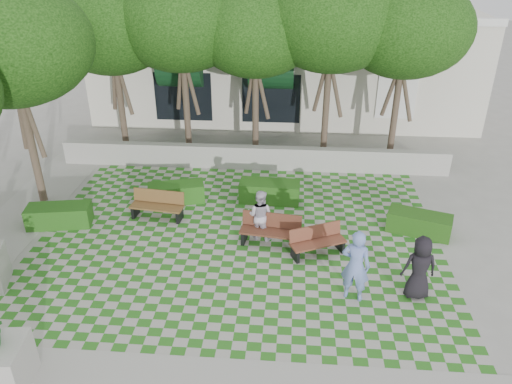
# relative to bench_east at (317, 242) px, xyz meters

# --- Properties ---
(ground) EXTENTS (90.00, 90.00, 0.00)m
(ground) POSITION_rel_bench_east_xyz_m (-2.33, -0.49, -0.41)
(ground) COLOR gray
(ground) RESTS_ON ground
(lawn) EXTENTS (12.00, 12.00, 0.00)m
(lawn) POSITION_rel_bench_east_xyz_m (-2.33, 0.51, -0.40)
(lawn) COLOR #2B721E
(lawn) RESTS_ON ground
(sidewalk_west) EXTENTS (2.00, 12.00, 0.01)m
(sidewalk_west) POSITION_rel_bench_east_xyz_m (-9.53, 0.51, -0.40)
(sidewalk_west) COLOR #9E9B93
(sidewalk_west) RESTS_ON ground
(retaining_wall) EXTENTS (15.00, 0.36, 0.90)m
(retaining_wall) POSITION_rel_bench_east_xyz_m (-2.33, 5.71, 0.04)
(retaining_wall) COLOR #9E9B93
(retaining_wall) RESTS_ON ground
(bench_east) EXTENTS (1.68, 1.16, 0.84)m
(bench_east) POSITION_rel_bench_east_xyz_m (0.00, 0.00, 0.00)
(bench_east) COLOR brown
(bench_east) RESTS_ON ground
(bench_mid) EXTENTS (1.83, 0.82, 0.93)m
(bench_mid) POSITION_rel_bench_east_xyz_m (-1.35, 0.42, 0.04)
(bench_mid) COLOR #4F291B
(bench_mid) RESTS_ON ground
(bench_west) EXTENTS (1.77, 0.78, 0.90)m
(bench_west) POSITION_rel_bench_east_xyz_m (-5.07, 1.67, 0.03)
(bench_west) COLOR brown
(bench_west) RESTS_ON ground
(hedge_east) EXTENTS (2.02, 1.31, 0.66)m
(hedge_east) POSITION_rel_bench_east_xyz_m (3.15, 1.39, -0.08)
(hedge_east) COLOR #1D4712
(hedge_east) RESTS_ON ground
(hedge_midright) EXTENTS (2.07, 0.91, 0.71)m
(hedge_midright) POSITION_rel_bench_east_xyz_m (-1.53, 3.07, -0.05)
(hedge_midright) COLOR #1D4B14
(hedge_midright) RESTS_ON ground
(hedge_midleft) EXTENTS (2.01, 1.22, 0.66)m
(hedge_midleft) POSITION_rel_bench_east_xyz_m (-4.71, 2.79, -0.08)
(hedge_midleft) COLOR #1F5316
(hedge_midleft) RESTS_ON ground
(hedge_west) EXTENTS (2.04, 1.10, 0.68)m
(hedge_west) POSITION_rel_bench_east_xyz_m (-8.04, 0.96, -0.07)
(hedge_west) COLOR #1D4C14
(hedge_west) RESTS_ON ground
(person_blue) EXTENTS (0.83, 0.66, 1.97)m
(person_blue) POSITION_rel_bench_east_xyz_m (0.85, -1.89, 0.58)
(person_blue) COLOR #6F85CA
(person_blue) RESTS_ON ground
(person_dark) EXTENTS (0.89, 0.62, 1.73)m
(person_dark) POSITION_rel_bench_east_xyz_m (2.45, -1.69, 0.46)
(person_dark) COLOR black
(person_dark) RESTS_ON ground
(person_white) EXTENTS (0.91, 0.79, 1.59)m
(person_white) POSITION_rel_bench_east_xyz_m (-1.70, 0.71, 0.39)
(person_white) COLOR silver
(person_white) RESTS_ON ground
(tree_row) EXTENTS (17.70, 13.40, 7.41)m
(tree_row) POSITION_rel_bench_east_xyz_m (-4.20, 5.47, 4.77)
(tree_row) COLOR #47382B
(tree_row) RESTS_ON ground
(building) EXTENTS (18.00, 8.92, 5.15)m
(building) POSITION_rel_bench_east_xyz_m (-1.40, 13.59, 2.11)
(building) COLOR beige
(building) RESTS_ON ground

